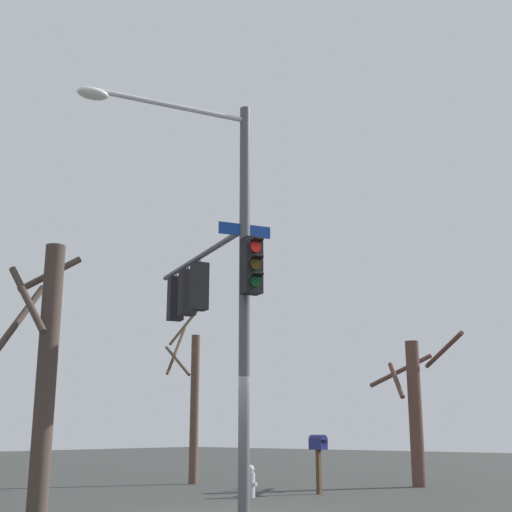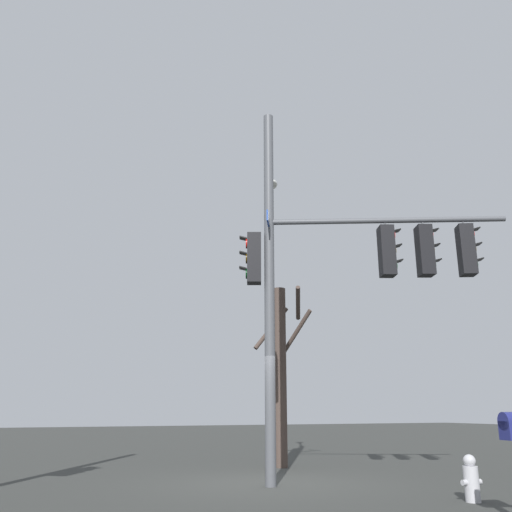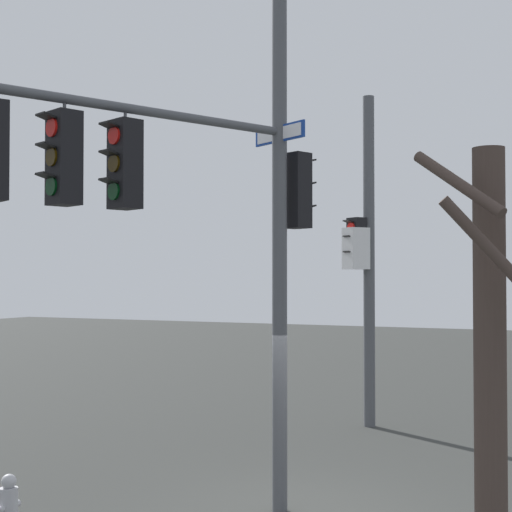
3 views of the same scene
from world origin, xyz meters
name	(u,v)px [view 2 (image 2 of 3)]	position (x,y,z in m)	size (l,w,h in m)	color
ground_plane	(265,484)	(0.00, 0.00, 0.00)	(80.00, 80.00, 0.00)	#343633
main_signal_pole_assembly	(332,254)	(1.24, -0.86, 4.72)	(5.26, 5.45, 8.03)	#4C4F54
fire_hydrant	(471,479)	(2.19, -3.34, 0.34)	(0.38, 0.24, 0.73)	#B2B2B7
bare_tree_across_street	(281,369)	(1.69, 2.76, 2.50)	(1.44, 1.61, 4.71)	#43352F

